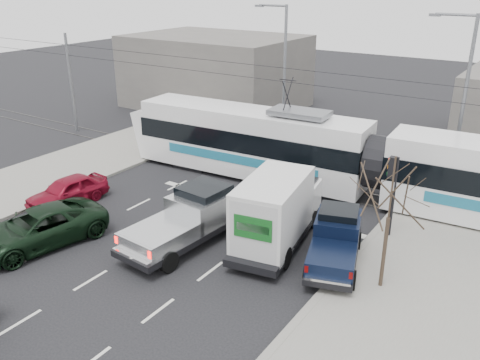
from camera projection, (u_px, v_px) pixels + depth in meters
The scene contains 16 objects.
ground at pixel (177, 259), 20.60m from camera, with size 120.00×120.00×0.00m, color black.
sidewalk_right at pixel (396, 339), 15.97m from camera, with size 6.00×60.00×0.15m, color gray.
sidewalk_left at pixel (1, 192), 26.71m from camera, with size 6.00×60.00×0.15m, color gray.
rails at pixel (293, 181), 28.33m from camera, with size 60.00×1.60×0.03m, color #33302D.
building_left at pixel (215, 71), 43.65m from camera, with size 14.00×10.00×6.00m, color #67625D.
bare_tree at pixel (391, 194), 17.23m from camera, with size 2.40×2.40×5.00m.
traffic_signal at pixel (393, 179), 21.29m from camera, with size 0.44×0.44×3.60m.
street_lamp_near at pixel (461, 93), 25.77m from camera, with size 2.38×0.25×9.00m.
street_lamp_far at pixel (282, 67), 33.20m from camera, with size 2.38×0.25×9.00m.
catenary at pixel (295, 114), 26.88m from camera, with size 60.00×0.20×7.00m.
tram at pixel (377, 163), 25.21m from camera, with size 27.92×4.61×5.67m.
silver_pickup at pixel (192, 217), 21.62m from camera, with size 2.65×6.43×2.28m.
box_truck at pixel (277, 211), 21.16m from camera, with size 3.21×6.60×3.16m.
navy_pickup at pixel (336, 239), 20.08m from camera, with size 3.13×5.12×2.03m.
green_car at pixel (38, 228), 21.41m from camera, with size 2.61×5.67×1.58m, color black.
red_car at pixel (67, 191), 25.29m from camera, with size 1.67×4.15×1.41m, color maroon.
Camera 1 is at (12.02, -13.51, 10.70)m, focal length 38.00 mm.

